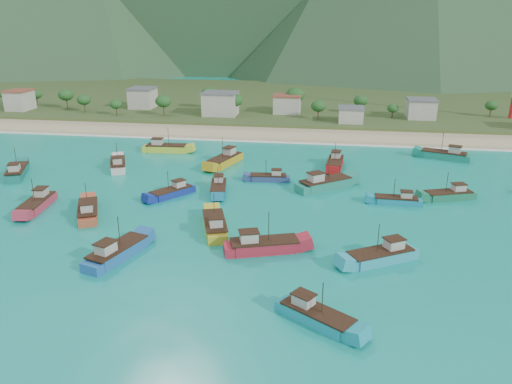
# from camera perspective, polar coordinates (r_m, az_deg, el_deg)

# --- Properties ---
(ground) EXTENTS (600.00, 600.00, 0.00)m
(ground) POSITION_cam_1_polar(r_m,az_deg,el_deg) (78.85, -1.49, -6.44)
(ground) COLOR #0D978B
(ground) RESTS_ON ground
(beach) EXTENTS (400.00, 18.00, 1.20)m
(beach) POSITION_cam_1_polar(r_m,az_deg,el_deg) (153.19, 3.71, 6.53)
(beach) COLOR beige
(beach) RESTS_ON ground
(land) EXTENTS (400.00, 110.00, 2.40)m
(land) POSITION_cam_1_polar(r_m,az_deg,el_deg) (212.91, 5.21, 10.20)
(land) COLOR #385123
(land) RESTS_ON ground
(surf_line) EXTENTS (400.00, 2.50, 0.08)m
(surf_line) POSITION_cam_1_polar(r_m,az_deg,el_deg) (143.99, 3.37, 5.68)
(surf_line) COLOR white
(surf_line) RESTS_ON ground
(village) EXTENTS (213.58, 28.17, 7.47)m
(village) POSITION_cam_1_polar(r_m,az_deg,el_deg) (173.84, 5.17, 9.67)
(village) COLOR beige
(village) RESTS_ON ground
(vegetation) EXTENTS (277.86, 26.19, 8.94)m
(vegetation) POSITION_cam_1_polar(r_m,az_deg,el_deg) (177.10, -0.15, 10.08)
(vegetation) COLOR #235623
(vegetation) RESTS_ON ground
(boat_0) EXTENTS (6.79, 12.06, 6.84)m
(boat_0) POSITION_cam_1_polar(r_m,az_deg,el_deg) (78.29, -15.62, -6.73)
(boat_0) COLOR #215DA6
(boat_0) RESTS_ON ground
(boat_2) EXTENTS (7.74, 12.03, 6.86)m
(boat_2) POSITION_cam_1_polar(r_m,az_deg,el_deg) (125.53, -25.62, 2.05)
(boat_2) COLOR #156C61
(boat_2) RESTS_ON ground
(boat_5) EXTENTS (6.80, 12.00, 6.81)m
(boat_5) POSITION_cam_1_polar(r_m,az_deg,el_deg) (84.91, -4.71, -3.90)
(boat_5) COLOR gold
(boat_5) RESTS_ON ground
(boat_7) EXTENTS (12.50, 7.36, 7.10)m
(boat_7) POSITION_cam_1_polar(r_m,az_deg,el_deg) (135.39, 20.76, 3.91)
(boat_7) COLOR #17836C
(boat_7) RESTS_ON ground
(boat_10) EXTENTS (10.21, 8.15, 6.05)m
(boat_10) POSITION_cam_1_polar(r_m,az_deg,el_deg) (61.57, 6.86, -13.98)
(boat_10) COLOR #199BAF
(boat_10) RESTS_ON ground
(boat_11) EXTENTS (9.15, 2.94, 5.36)m
(boat_11) POSITION_cam_1_polar(r_m,az_deg,el_deg) (100.28, 15.80, -1.00)
(boat_11) COLOR teal
(boat_11) RESTS_ON ground
(boat_12) EXTENTS (11.95, 4.17, 6.95)m
(boat_12) POSITION_cam_1_polar(r_m,az_deg,el_deg) (135.78, -10.28, 4.92)
(boat_12) COLOR yellow
(boat_12) RESTS_ON ground
(boat_13) EXTENTS (7.40, 11.49, 6.56)m
(boat_13) POSITION_cam_1_polar(r_m,az_deg,el_deg) (123.34, -15.49, 2.98)
(boat_13) COLOR silver
(boat_13) RESTS_ON ground
(boat_14) EXTENTS (12.23, 6.98, 6.94)m
(boat_14) POSITION_cam_1_polar(r_m,az_deg,el_deg) (77.41, 0.78, -6.24)
(boat_14) COLOR #AE2031
(boat_14) RESTS_ON ground
(boat_17) EXTENTS (12.20, 10.74, 7.45)m
(boat_17) POSITION_cam_1_polar(r_m,az_deg,el_deg) (105.80, 7.82, 0.88)
(boat_17) COLOR #1F806C
(boat_17) RESTS_ON ground
(boat_18) EXTENTS (4.65, 10.30, 5.87)m
(boat_18) POSITION_cam_1_polar(r_m,az_deg,el_deg) (103.52, -4.30, 0.42)
(boat_18) COLOR teal
(boat_18) RESTS_ON ground
(boat_21) EXTENTS (10.67, 6.22, 6.05)m
(boat_21) POSITION_cam_1_polar(r_m,az_deg,el_deg) (106.20, 21.18, -0.38)
(boat_21) COLOR #1A724F
(boat_21) RESTS_ON ground
(boat_22) EXTENTS (7.61, 11.35, 6.50)m
(boat_22) POSITION_cam_1_polar(r_m,az_deg,el_deg) (95.74, -18.64, -2.16)
(boat_22) COLOR #B44D2C
(boat_22) RESTS_ON ground
(boat_23) EXTENTS (4.36, 11.52, 6.65)m
(boat_23) POSITION_cam_1_polar(r_m,az_deg,el_deg) (121.39, 9.01, 3.21)
(boat_23) COLOR #B11214
(boat_23) RESTS_ON ground
(boat_24) EXTENTS (11.31, 8.56, 6.61)m
(boat_24) POSITION_cam_1_polar(r_m,az_deg,el_deg) (76.80, 14.14, -7.16)
(boat_24) COLOR #29A2B8
(boat_24) RESTS_ON ground
(boat_29) EXTENTS (8.21, 9.56, 5.78)m
(boat_29) POSITION_cam_1_polar(r_m,az_deg,el_deg) (102.10, -9.58, -0.09)
(boat_29) COLOR navy
(boat_29) RESTS_ON ground
(boat_31) EXTENTS (7.34, 13.02, 7.38)m
(boat_31) POSITION_cam_1_polar(r_m,az_deg,el_deg) (122.24, -3.58, 3.60)
(boat_31) COLOR gold
(boat_31) RESTS_ON ground
(boat_32) EXTENTS (9.05, 3.34, 5.24)m
(boat_32) POSITION_cam_1_polar(r_m,az_deg,el_deg) (110.04, 1.50, 1.58)
(boat_32) COLOR navy
(boat_32) RESTS_ON ground
(boat_33) EXTENTS (4.55, 11.32, 6.51)m
(boat_33) POSITION_cam_1_polar(r_m,az_deg,el_deg) (102.99, -23.69, -1.28)
(boat_33) COLOR #BD3249
(boat_33) RESTS_ON ground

